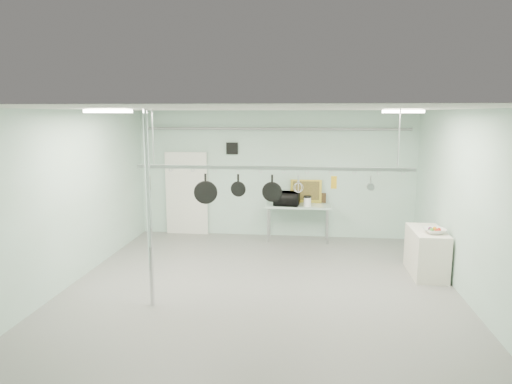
# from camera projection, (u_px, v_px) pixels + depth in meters

# --- Properties ---
(floor) EXTENTS (8.00, 8.00, 0.00)m
(floor) POSITION_uv_depth(u_px,v_px,m) (259.00, 295.00, 7.95)
(floor) COLOR gray
(floor) RESTS_ON ground
(ceiling) EXTENTS (7.00, 8.00, 0.02)m
(ceiling) POSITION_uv_depth(u_px,v_px,m) (259.00, 109.00, 7.40)
(ceiling) COLOR silver
(ceiling) RESTS_ON back_wall
(back_wall) EXTENTS (7.00, 0.02, 3.20)m
(back_wall) POSITION_uv_depth(u_px,v_px,m) (275.00, 174.00, 11.58)
(back_wall) COLOR silver
(back_wall) RESTS_ON floor
(right_wall) EXTENTS (0.02, 8.00, 3.20)m
(right_wall) POSITION_uv_depth(u_px,v_px,m) (475.00, 210.00, 7.30)
(right_wall) COLOR silver
(right_wall) RESTS_ON floor
(door) EXTENTS (1.10, 0.10, 2.20)m
(door) POSITION_uv_depth(u_px,v_px,m) (187.00, 194.00, 11.88)
(door) COLOR silver
(door) RESTS_ON floor
(wall_vent) EXTENTS (0.30, 0.04, 0.30)m
(wall_vent) POSITION_uv_depth(u_px,v_px,m) (232.00, 148.00, 11.57)
(wall_vent) COLOR black
(wall_vent) RESTS_ON back_wall
(conduit_pipe) EXTENTS (6.60, 0.07, 0.07)m
(conduit_pipe) POSITION_uv_depth(u_px,v_px,m) (275.00, 129.00, 11.30)
(conduit_pipe) COLOR gray
(conduit_pipe) RESTS_ON back_wall
(chrome_pole) EXTENTS (0.08, 0.08, 3.20)m
(chrome_pole) POSITION_uv_depth(u_px,v_px,m) (149.00, 210.00, 7.27)
(chrome_pole) COLOR silver
(chrome_pole) RESTS_ON floor
(prep_table) EXTENTS (1.60, 0.70, 0.91)m
(prep_table) POSITION_uv_depth(u_px,v_px,m) (298.00, 207.00, 11.27)
(prep_table) COLOR #A0BCAD
(prep_table) RESTS_ON floor
(side_cabinet) EXTENTS (0.60, 1.20, 0.90)m
(side_cabinet) POSITION_uv_depth(u_px,v_px,m) (426.00, 252.00, 8.90)
(side_cabinet) COLOR silver
(side_cabinet) RESTS_ON floor
(pot_rack) EXTENTS (4.80, 0.06, 1.00)m
(pot_rack) POSITION_uv_depth(u_px,v_px,m) (272.00, 166.00, 7.84)
(pot_rack) COLOR #B7B7BC
(pot_rack) RESTS_ON ceiling
(light_panel_left) EXTENTS (0.65, 0.30, 0.05)m
(light_panel_left) POSITION_uv_depth(u_px,v_px,m) (108.00, 111.00, 6.87)
(light_panel_left) COLOR white
(light_panel_left) RESTS_ON ceiling
(light_panel_right) EXTENTS (0.65, 0.30, 0.05)m
(light_panel_right) POSITION_uv_depth(u_px,v_px,m) (403.00, 111.00, 7.74)
(light_panel_right) COLOR white
(light_panel_right) RESTS_ON ceiling
(microwave) EXTENTS (0.65, 0.49, 0.33)m
(microwave) POSITION_uv_depth(u_px,v_px,m) (287.00, 199.00, 11.14)
(microwave) COLOR black
(microwave) RESTS_ON prep_table
(coffee_canister) EXTENTS (0.22, 0.22, 0.21)m
(coffee_canister) POSITION_uv_depth(u_px,v_px,m) (307.00, 202.00, 11.05)
(coffee_canister) COLOR white
(coffee_canister) RESTS_ON prep_table
(painting_large) EXTENTS (0.78, 0.14, 0.58)m
(painting_large) POSITION_uv_depth(u_px,v_px,m) (306.00, 191.00, 11.48)
(painting_large) COLOR gold
(painting_large) RESTS_ON prep_table
(painting_small) EXTENTS (0.30, 0.09, 0.25)m
(painting_small) POSITION_uv_depth(u_px,v_px,m) (320.00, 198.00, 11.47)
(painting_small) COLOR #382713
(painting_small) RESTS_ON prep_table
(fruit_bowl) EXTENTS (0.48, 0.48, 0.10)m
(fruit_bowl) POSITION_uv_depth(u_px,v_px,m) (434.00, 231.00, 8.57)
(fruit_bowl) COLOR white
(fruit_bowl) RESTS_ON side_cabinet
(skillet_left) EXTENTS (0.42, 0.13, 0.55)m
(skillet_left) POSITION_uv_depth(u_px,v_px,m) (206.00, 189.00, 8.04)
(skillet_left) COLOR black
(skillet_left) RESTS_ON pot_rack
(skillet_mid) EXTENTS (0.27, 0.09, 0.37)m
(skillet_mid) POSITION_uv_depth(u_px,v_px,m) (238.00, 185.00, 7.96)
(skillet_mid) COLOR black
(skillet_mid) RESTS_ON pot_rack
(skillet_right) EXTENTS (0.35, 0.08, 0.47)m
(skillet_right) POSITION_uv_depth(u_px,v_px,m) (272.00, 188.00, 7.90)
(skillet_right) COLOR black
(skillet_right) RESTS_ON pot_rack
(whisk) EXTENTS (0.17, 0.17, 0.30)m
(whisk) POSITION_uv_depth(u_px,v_px,m) (298.00, 184.00, 7.84)
(whisk) COLOR #A8A9AD
(whisk) RESTS_ON pot_rack
(grater) EXTENTS (0.10, 0.02, 0.24)m
(grater) POSITION_uv_depth(u_px,v_px,m) (334.00, 182.00, 7.77)
(grater) COLOR yellow
(grater) RESTS_ON pot_rack
(saucepan) EXTENTS (0.14, 0.10, 0.24)m
(saucepan) POSITION_uv_depth(u_px,v_px,m) (371.00, 183.00, 7.70)
(saucepan) COLOR #A5A5AA
(saucepan) RESTS_ON pot_rack
(fruit_cluster) EXTENTS (0.24, 0.24, 0.09)m
(fruit_cluster) POSITION_uv_depth(u_px,v_px,m) (435.00, 229.00, 8.56)
(fruit_cluster) COLOR #B12110
(fruit_cluster) RESTS_ON fruit_bowl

